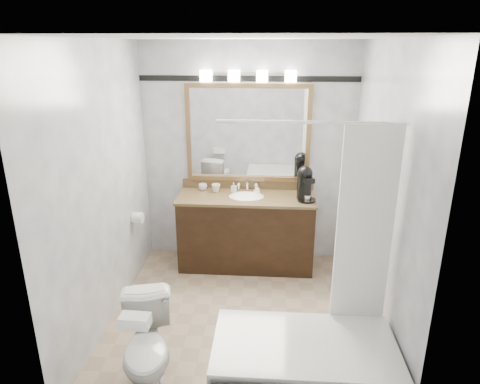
% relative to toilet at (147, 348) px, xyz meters
% --- Properties ---
extents(room, '(2.42, 2.62, 2.52)m').
position_rel_toilet_xyz_m(room, '(0.61, 0.92, 0.91)').
color(room, tan).
rests_on(room, ground).
extents(vanity, '(1.53, 0.58, 0.97)m').
position_rel_toilet_xyz_m(vanity, '(0.61, 1.94, 0.10)').
color(vanity, black).
rests_on(vanity, ground).
extents(mirror, '(1.40, 0.04, 1.10)m').
position_rel_toilet_xyz_m(mirror, '(0.61, 2.20, 1.16)').
color(mirror, olive).
rests_on(mirror, room).
extents(vanity_light_bar, '(1.02, 0.14, 0.12)m').
position_rel_toilet_xyz_m(vanity_light_bar, '(0.61, 2.15, 1.79)').
color(vanity_light_bar, silver).
rests_on(vanity_light_bar, room).
extents(accent_stripe, '(2.40, 0.01, 0.06)m').
position_rel_toilet_xyz_m(accent_stripe, '(0.61, 2.21, 1.76)').
color(accent_stripe, black).
rests_on(accent_stripe, room).
extents(bathtub, '(1.30, 0.75, 1.96)m').
position_rel_toilet_xyz_m(bathtub, '(1.17, 0.02, -0.06)').
color(bathtub, white).
rests_on(bathtub, ground).
extents(tp_roll, '(0.11, 0.12, 0.12)m').
position_rel_toilet_xyz_m(tp_roll, '(-0.53, 1.58, 0.36)').
color(tp_roll, white).
rests_on(tp_roll, room).
extents(toilet, '(0.54, 0.74, 0.68)m').
position_rel_toilet_xyz_m(toilet, '(0.00, 0.00, 0.00)').
color(toilet, white).
rests_on(toilet, ground).
extents(tissue_box, '(0.20, 0.12, 0.08)m').
position_rel_toilet_xyz_m(tissue_box, '(0.00, -0.20, 0.38)').
color(tissue_box, white).
rests_on(tissue_box, toilet).
extents(coffee_maker, '(0.20, 0.24, 0.37)m').
position_rel_toilet_xyz_m(coffee_maker, '(1.25, 1.88, 0.70)').
color(coffee_maker, black).
rests_on(coffee_maker, vanity).
extents(cup_left, '(0.11, 0.11, 0.07)m').
position_rel_toilet_xyz_m(cup_left, '(0.10, 2.11, 0.55)').
color(cup_left, white).
rests_on(cup_left, vanity).
extents(cup_right, '(0.11, 0.11, 0.09)m').
position_rel_toilet_xyz_m(cup_right, '(0.26, 2.06, 0.56)').
color(cup_right, white).
rests_on(cup_right, vanity).
extents(soap_bottle_a, '(0.06, 0.06, 0.11)m').
position_rel_toilet_xyz_m(soap_bottle_a, '(0.46, 2.07, 0.57)').
color(soap_bottle_a, white).
rests_on(soap_bottle_a, vanity).
extents(soap_bottle_b, '(0.07, 0.07, 0.08)m').
position_rel_toilet_xyz_m(soap_bottle_b, '(0.73, 2.09, 0.55)').
color(soap_bottle_b, white).
rests_on(soap_bottle_b, vanity).
extents(soap_bar, '(0.07, 0.05, 0.02)m').
position_rel_toilet_xyz_m(soap_bar, '(0.72, 2.05, 0.52)').
color(soap_bar, beige).
rests_on(soap_bar, vanity).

